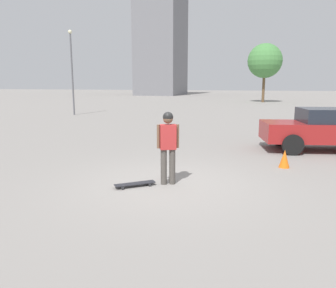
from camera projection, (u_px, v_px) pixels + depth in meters
ground_plane at (168, 184)px, 7.63m from camera, size 220.00×220.00×0.00m
person at (168, 142)px, 7.45m from camera, size 0.33×0.47×1.68m
skateboard at (135, 184)px, 7.42m from camera, size 0.76×0.85×0.08m
car_parked_near at (325, 129)px, 11.30m from camera, size 2.55×4.42×1.47m
building_block_distant at (161, 24)px, 66.05m from camera, size 11.49×8.28×28.34m
tree_distant at (265, 61)px, 40.49m from camera, size 4.22×4.22×7.21m
traffic_cone at (284, 159)px, 9.08m from camera, size 0.30×0.30×0.50m
lamp_post at (72, 66)px, 23.93m from camera, size 0.28×0.28×6.11m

